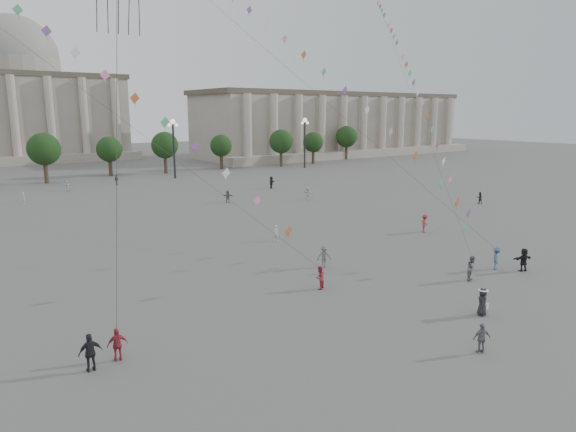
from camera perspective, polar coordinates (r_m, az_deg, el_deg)
ground at (r=31.38m, az=16.18°, el=-11.30°), size 360.00×360.00×0.00m
hall_east at (r=148.47m, az=5.38°, el=10.11°), size 84.00×26.22×17.20m
hall_central at (r=148.40m, az=-27.70°, el=11.11°), size 48.30×34.30×35.50m
tree_row at (r=98.35m, az=-22.55°, el=6.83°), size 137.12×5.12×8.00m
lamp_post_mid_east at (r=95.46m, az=-12.62°, el=8.49°), size 2.00×0.90×10.65m
lamp_post_far_east at (r=110.95m, az=1.88°, el=9.14°), size 2.00×0.90×10.65m
person_crowd_0 at (r=90.17m, az=-18.53°, el=3.85°), size 1.03×0.95×1.69m
person_crowd_3 at (r=43.01m, az=24.71°, el=-4.43°), size 1.74×0.99×1.78m
person_crowd_4 at (r=85.57m, az=-23.33°, el=3.09°), size 1.54×1.01×1.59m
person_crowd_6 at (r=40.10m, az=4.04°, el=-4.50°), size 1.31×1.10×1.76m
person_crowd_7 at (r=70.58m, az=2.22°, el=2.51°), size 1.72×1.20×1.78m
person_crowd_8 at (r=53.26m, az=14.95°, el=-0.80°), size 1.38×1.12×1.86m
person_crowd_9 at (r=81.35m, az=-1.86°, el=3.76°), size 1.78×1.48×1.92m
person_crowd_10 at (r=76.16m, az=-27.29°, el=1.79°), size 0.48×0.62×1.52m
person_crowd_12 at (r=69.01m, az=-6.70°, el=2.18°), size 1.38×1.48×1.66m
person_crowd_13 at (r=48.19m, az=-1.35°, el=-1.89°), size 0.54×0.65×1.52m
person_crowd_15 at (r=72.16m, az=20.50°, el=1.90°), size 0.96×0.89×1.57m
tourist_0 at (r=26.96m, az=-18.41°, el=-13.40°), size 1.03×0.56×1.67m
tourist_1 at (r=26.35m, az=-21.09°, el=-13.97°), size 1.10×0.49×1.85m
tourist_3 at (r=28.15m, az=20.73°, el=-12.58°), size 0.99×0.74×1.56m
kite_flyer_0 at (r=35.30m, az=3.55°, el=-6.87°), size 0.99×0.93×1.61m
kite_flyer_1 at (r=42.59m, az=22.18°, el=-4.38°), size 1.32×1.19×1.78m
kite_flyer_2 at (r=39.28m, az=19.78°, el=-5.49°), size 1.07×0.97×1.80m
hat_person at (r=32.97m, az=20.81°, el=-8.83°), size 0.98×0.92×1.69m
dragon_kite at (r=21.81m, az=-18.38°, el=21.50°), size 2.25×2.08×15.80m
kite_train_east at (r=64.99m, az=12.83°, el=16.07°), size 32.14×41.22×60.96m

